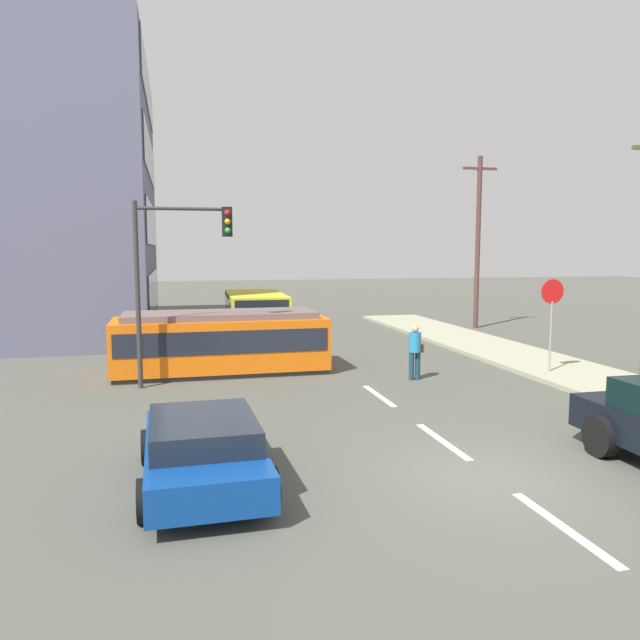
# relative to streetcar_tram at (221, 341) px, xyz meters

# --- Properties ---
(ground_plane) EXTENTS (120.00, 120.00, 0.00)m
(ground_plane) POSITION_rel_streetcar_tram_xyz_m (3.90, -0.21, -1.01)
(ground_plane) COLOR #4D4E45
(sidewalk_curb_right) EXTENTS (3.20, 36.00, 0.14)m
(sidewalk_curb_right) POSITION_rel_streetcar_tram_xyz_m (10.70, -4.21, -0.94)
(sidewalk_curb_right) COLOR #9DA082
(sidewalk_curb_right) RESTS_ON ground
(lane_stripe_0) EXTENTS (0.16, 2.40, 0.01)m
(lane_stripe_0) POSITION_rel_streetcar_tram_xyz_m (3.90, -12.21, -1.01)
(lane_stripe_0) COLOR silver
(lane_stripe_0) RESTS_ON ground
(lane_stripe_1) EXTENTS (0.16, 2.40, 0.01)m
(lane_stripe_1) POSITION_rel_streetcar_tram_xyz_m (3.90, -8.21, -1.01)
(lane_stripe_1) COLOR silver
(lane_stripe_1) RESTS_ON ground
(lane_stripe_2) EXTENTS (0.16, 2.40, 0.01)m
(lane_stripe_2) POSITION_rel_streetcar_tram_xyz_m (3.90, -4.21, -1.01)
(lane_stripe_2) COLOR silver
(lane_stripe_2) RESTS_ON ground
(lane_stripe_3) EXTENTS (0.16, 2.40, 0.01)m
(lane_stripe_3) POSITION_rel_streetcar_tram_xyz_m (3.90, 6.00, -1.01)
(lane_stripe_3) COLOR silver
(lane_stripe_3) RESTS_ON ground
(lane_stripe_4) EXTENTS (0.16, 2.40, 0.01)m
(lane_stripe_4) POSITION_rel_streetcar_tram_xyz_m (3.90, 12.00, -1.01)
(lane_stripe_4) COLOR silver
(lane_stripe_4) RESTS_ON ground
(streetcar_tram) EXTENTS (6.70, 2.59, 1.96)m
(streetcar_tram) POSITION_rel_streetcar_tram_xyz_m (0.00, 0.00, 0.00)
(streetcar_tram) COLOR orange
(streetcar_tram) RESTS_ON ground
(city_bus) EXTENTS (2.70, 5.83, 1.94)m
(city_bus) POSITION_rel_streetcar_tram_xyz_m (2.19, 8.24, 0.10)
(city_bus) COLOR gold
(city_bus) RESTS_ON ground
(pedestrian_crossing) EXTENTS (0.47, 0.36, 1.67)m
(pedestrian_crossing) POSITION_rel_streetcar_tram_xyz_m (5.63, -2.50, -0.07)
(pedestrian_crossing) COLOR #193A47
(pedestrian_crossing) RESTS_ON ground
(parked_sedan_near) EXTENTS (2.13, 4.17, 1.19)m
(parked_sedan_near) POSITION_rel_streetcar_tram_xyz_m (-0.99, -9.44, -0.39)
(parked_sedan_near) COLOR navy
(parked_sedan_near) RESTS_ON ground
(stop_sign) EXTENTS (0.76, 0.07, 2.88)m
(stop_sign) POSITION_rel_streetcar_tram_xyz_m (9.97, -2.90, 1.18)
(stop_sign) COLOR gray
(stop_sign) RESTS_ON sidewalk_curb_right
(traffic_light_mast) EXTENTS (2.73, 0.33, 5.26)m
(traffic_light_mast) POSITION_rel_streetcar_tram_xyz_m (-1.36, -1.75, 2.66)
(traffic_light_mast) COLOR #333333
(traffic_light_mast) RESTS_ON ground
(utility_pole_mid) EXTENTS (1.80, 0.24, 8.50)m
(utility_pole_mid) POSITION_rel_streetcar_tram_xyz_m (13.36, 8.35, 3.42)
(utility_pole_mid) COLOR #52342E
(utility_pole_mid) RESTS_ON ground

